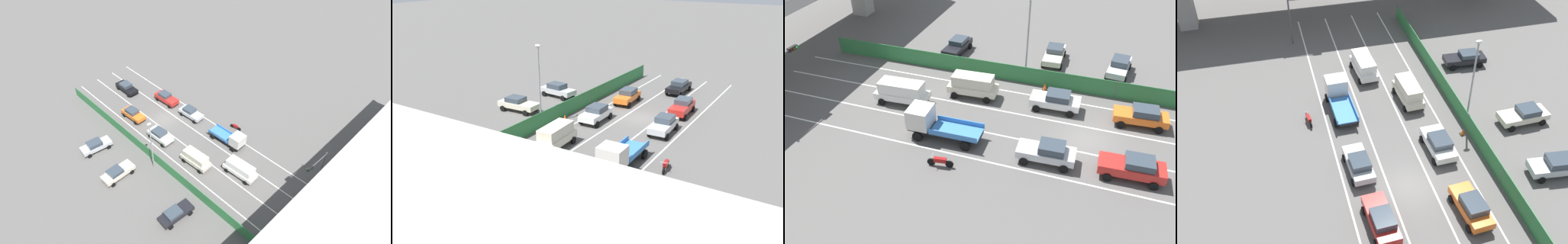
{
  "view_description": "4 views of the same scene",
  "coord_description": "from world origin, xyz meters",
  "views": [
    {
      "loc": [
        25.55,
        33.76,
        35.47
      ],
      "look_at": [
        -2.11,
        5.06,
        1.28
      ],
      "focal_mm": 30.83,
      "sensor_mm": 36.0,
      "label": 1
    },
    {
      "loc": [
        -16.23,
        36.81,
        14.91
      ],
      "look_at": [
        0.91,
        9.04,
        2.35
      ],
      "focal_mm": 37.35,
      "sensor_mm": 36.0,
      "label": 2
    },
    {
      "loc": [
        -26.19,
        -0.22,
        19.65
      ],
      "look_at": [
        -2.84,
        7.86,
        1.8
      ],
      "focal_mm": 37.13,
      "sensor_mm": 36.0,
      "label": 3
    },
    {
      "loc": [
        -9.12,
        -23.88,
        27.61
      ],
      "look_at": [
        -1.59,
        5.66,
        2.27
      ],
      "focal_mm": 43.42,
      "sensor_mm": 36.0,
      "label": 4
    }
  ],
  "objects": [
    {
      "name": "street_lamp",
      "position": [
        7.75,
        6.9,
        4.83
      ],
      "size": [
        0.6,
        0.36,
        8.08
      ],
      "color": "gray",
      "rests_on": "ground"
    },
    {
      "name": "car_sedan_black",
      "position": [
        -0.2,
        -10.88,
        0.87
      ],
      "size": [
        2.04,
        4.69,
        1.58
      ],
      "color": "black",
      "rests_on": "ground"
    },
    {
      "name": "flatbed_truck_blue",
      "position": [
        -3.39,
        11.61,
        1.26
      ],
      "size": [
        2.36,
        5.83,
        2.44
      ],
      "color": "black",
      "rests_on": "ground"
    },
    {
      "name": "lane_line_mid_left",
      "position": [
        -1.67,
        5.66,
        0.0
      ],
      "size": [
        0.14,
        47.33,
        0.01
      ],
      "primitive_type": "cube",
      "color": "silver",
      "rests_on": "ground"
    },
    {
      "name": "lane_line_right_edge",
      "position": [
        5.02,
        5.66,
        0.0
      ],
      "size": [
        0.14,
        47.33,
        0.01
      ],
      "primitive_type": "cube",
      "color": "silver",
      "rests_on": "ground"
    },
    {
      "name": "traffic_light",
      "position": [
        -4.85,
        24.12,
        4.0
      ],
      "size": [
        4.11,
        0.5,
        5.61
      ],
      "color": "#47474C",
      "rests_on": "ground"
    },
    {
      "name": "car_hatchback_white",
      "position": [
        3.52,
        3.18,
        0.91
      ],
      "size": [
        2.17,
        4.28,
        1.63
      ],
      "color": "silver",
      "rests_on": "ground"
    },
    {
      "name": "traffic_cone",
      "position": [
        6.38,
        4.66,
        0.3
      ],
      "size": [
        0.47,
        0.47,
        0.65
      ],
      "color": "orange",
      "rests_on": "ground"
    },
    {
      "name": "elevated_overpass",
      "position": [
        0.0,
        31.33,
        7.15
      ],
      "size": [
        55.83,
        10.56,
        8.83
      ],
      "color": "#A09E99",
      "rests_on": "ground"
    },
    {
      "name": "ground_plane",
      "position": [
        0.0,
        0.0,
        0.0
      ],
      "size": [
        300.0,
        300.0,
        0.0
      ],
      "primitive_type": "plane",
      "color": "#565451"
    },
    {
      "name": "lane_line_left_edge",
      "position": [
        -5.02,
        5.66,
        0.0
      ],
      "size": [
        0.14,
        47.33,
        0.01
      ],
      "primitive_type": "cube",
      "color": "silver",
      "rests_on": "ground"
    },
    {
      "name": "green_fence",
      "position": [
        7.01,
        5.66,
        0.85
      ],
      "size": [
        0.1,
        43.43,
        1.7
      ],
      "color": "#2D753D",
      "rests_on": "ground"
    },
    {
      "name": "parked_sedan_cream",
      "position": [
        12.38,
        4.95,
        0.87
      ],
      "size": [
        4.59,
        2.19,
        1.57
      ],
      "color": "beige",
      "rests_on": "ground"
    },
    {
      "name": "motorcycle",
      "position": [
        -6.56,
        9.61,
        0.46
      ],
      "size": [
        0.6,
        1.94,
        0.93
      ],
      "color": "black",
      "rests_on": "ground"
    },
    {
      "name": "parked_wagon_silver",
      "position": [
        11.77,
        -1.6,
        0.91
      ],
      "size": [
        4.59,
        2.38,
        1.66
      ],
      "color": "#B2B5B7",
      "rests_on": "ground"
    },
    {
      "name": "car_sedan_silver",
      "position": [
        -3.53,
        2.49,
        0.9
      ],
      "size": [
        2.1,
        4.28,
        1.64
      ],
      "color": "#B7BABC",
      "rests_on": "ground"
    },
    {
      "name": "car_van_white",
      "position": [
        0.16,
        16.17,
        1.17
      ],
      "size": [
        2.26,
        4.81,
        2.03
      ],
      "color": "silver",
      "rests_on": "ground"
    },
    {
      "name": "car_sedan_red",
      "position": [
        -3.25,
        -3.4,
        0.93
      ],
      "size": [
        2.1,
        4.56,
        1.7
      ],
      "color": "red",
      "rests_on": "ground"
    },
    {
      "name": "parked_sedan_dark",
      "position": [
        11.01,
        15.23,
        0.85
      ],
      "size": [
        4.47,
        2.18,
        1.52
      ],
      "color": "black",
      "rests_on": "ground"
    },
    {
      "name": "car_van_cream",
      "position": [
        3.2,
        10.63,
        1.19
      ],
      "size": [
        2.16,
        4.5,
        2.09
      ],
      "color": "beige",
      "rests_on": "ground"
    },
    {
      "name": "car_taxi_orange",
      "position": [
        3.45,
        -3.85,
        0.91
      ],
      "size": [
        2.16,
        4.39,
        1.66
      ],
      "color": "orange",
      "rests_on": "ground"
    },
    {
      "name": "lane_line_mid_right",
      "position": [
        1.67,
        5.66,
        0.0
      ],
      "size": [
        0.14,
        47.33,
        0.01
      ],
      "primitive_type": "cube",
      "color": "silver",
      "rests_on": "ground"
    }
  ]
}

